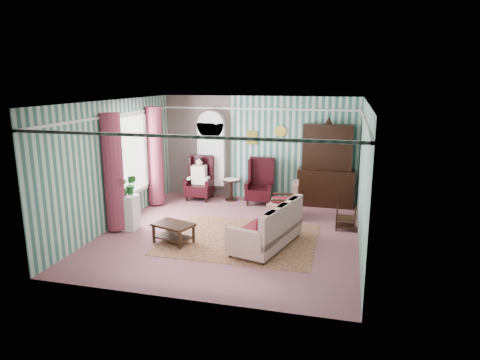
% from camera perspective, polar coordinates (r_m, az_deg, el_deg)
% --- Properties ---
extents(floor, '(6.00, 6.00, 0.00)m').
position_cam_1_polar(floor, '(9.59, -1.24, -7.13)').
color(floor, '#7F4951').
rests_on(floor, ground).
extents(room_shell, '(5.53, 6.02, 2.91)m').
position_cam_1_polar(room_shell, '(9.44, -4.64, 5.09)').
color(room_shell, '#356158').
rests_on(room_shell, ground).
extents(bookcase, '(0.80, 0.28, 2.24)m').
position_cam_1_polar(bookcase, '(12.30, -3.79, 2.85)').
color(bookcase, white).
rests_on(bookcase, floor).
extents(dresser_hutch, '(1.50, 0.56, 2.36)m').
position_cam_1_polar(dresser_hutch, '(11.59, 11.49, 2.26)').
color(dresser_hutch, black).
rests_on(dresser_hutch, floor).
extents(wingback_left, '(0.76, 0.80, 1.25)m').
position_cam_1_polar(wingback_left, '(12.12, -5.45, 0.27)').
color(wingback_left, black).
rests_on(wingback_left, floor).
extents(wingback_right, '(0.76, 0.80, 1.25)m').
position_cam_1_polar(wingback_right, '(11.66, 2.68, -0.21)').
color(wingback_right, black).
rests_on(wingback_right, floor).
extents(seated_woman, '(0.44, 0.40, 1.18)m').
position_cam_1_polar(seated_woman, '(12.13, -5.45, 0.11)').
color(seated_woman, white).
rests_on(seated_woman, floor).
extents(round_side_table, '(0.50, 0.50, 0.60)m').
position_cam_1_polar(round_side_table, '(12.07, -1.15, -1.32)').
color(round_side_table, black).
rests_on(round_side_table, floor).
extents(nest_table, '(0.45, 0.38, 0.54)m').
position_cam_1_polar(nest_table, '(10.04, 13.94, -4.95)').
color(nest_table, black).
rests_on(nest_table, floor).
extents(plant_stand, '(0.55, 0.35, 0.80)m').
position_cam_1_polar(plant_stand, '(10.09, -15.01, -4.16)').
color(plant_stand, silver).
rests_on(plant_stand, floor).
extents(rug, '(3.20, 2.60, 0.01)m').
position_cam_1_polar(rug, '(9.25, 0.07, -7.88)').
color(rug, '#4F1A1B').
rests_on(rug, floor).
extents(sofa, '(1.35, 2.07, 1.14)m').
position_cam_1_polar(sofa, '(8.70, 3.50, -5.36)').
color(sofa, beige).
rests_on(sofa, floor).
extents(floral_armchair, '(0.95, 0.81, 0.98)m').
position_cam_1_polar(floral_armchair, '(10.60, 5.89, -2.41)').
color(floral_armchair, beige).
rests_on(floral_armchair, floor).
extents(coffee_table, '(0.95, 0.78, 0.42)m').
position_cam_1_polar(coffee_table, '(9.12, -8.85, -7.01)').
color(coffee_table, black).
rests_on(coffee_table, floor).
extents(potted_plant_a, '(0.42, 0.37, 0.45)m').
position_cam_1_polar(potted_plant_a, '(9.83, -15.89, -0.89)').
color(potted_plant_a, '#1D4E18').
rests_on(potted_plant_a, plant_stand).
extents(potted_plant_b, '(0.27, 0.23, 0.45)m').
position_cam_1_polar(potted_plant_b, '(9.96, -14.33, -0.60)').
color(potted_plant_b, '#26561A').
rests_on(potted_plant_b, plant_stand).
extents(potted_plant_c, '(0.24, 0.24, 0.35)m').
position_cam_1_polar(potted_plant_c, '(9.95, -15.29, -0.96)').
color(potted_plant_c, '#1D5B1C').
rests_on(potted_plant_c, plant_stand).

